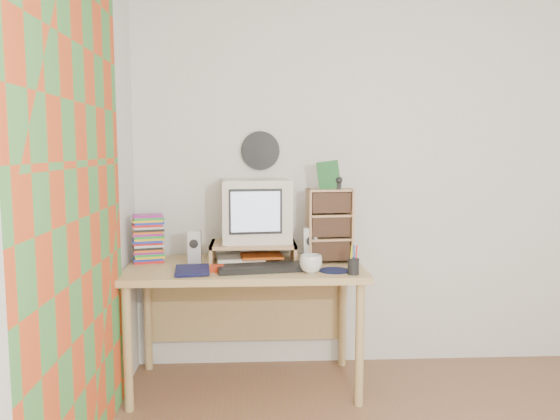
{
  "coord_description": "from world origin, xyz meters",
  "views": [
    {
      "loc": [
        -0.98,
        -1.82,
        1.45
      ],
      "look_at": [
        -0.82,
        1.33,
        1.09
      ],
      "focal_mm": 35.0,
      "sensor_mm": 36.0,
      "label": 1
    }
  ],
  "objects": [
    {
      "name": "back_wall",
      "position": [
        0.0,
        1.75,
        1.25
      ],
      "size": [
        3.5,
        0.0,
        3.5
      ],
      "primitive_type": "plane",
      "rotation": [
        1.57,
        0.0,
        0.0
      ],
      "color": "white",
      "rests_on": "floor"
    },
    {
      "name": "left_wall",
      "position": [
        -1.75,
        0.0,
        1.25
      ],
      "size": [
        0.0,
        3.5,
        3.5
      ],
      "primitive_type": "plane",
      "rotation": [
        1.57,
        0.0,
        1.57
      ],
      "color": "white",
      "rests_on": "floor"
    },
    {
      "name": "curtain",
      "position": [
        -1.71,
        0.48,
        1.15
      ],
      "size": [
        0.0,
        2.2,
        2.2
      ],
      "primitive_type": "plane",
      "rotation": [
        1.57,
        0.0,
        1.57
      ],
      "color": "#D24A1D",
      "rests_on": "left_wall"
    },
    {
      "name": "wall_disc",
      "position": [
        -0.93,
        1.73,
        1.43
      ],
      "size": [
        0.25,
        0.02,
        0.25
      ],
      "primitive_type": "cylinder",
      "rotation": [
        1.57,
        0.0,
        0.0
      ],
      "color": "black",
      "rests_on": "back_wall"
    },
    {
      "name": "desk",
      "position": [
        -1.03,
        1.44,
        0.62
      ],
      "size": [
        1.4,
        0.7,
        0.75
      ],
      "color": "tan",
      "rests_on": "floor"
    },
    {
      "name": "monitor_riser",
      "position": [
        -0.98,
        1.48,
        0.84
      ],
      "size": [
        0.52,
        0.3,
        0.12
      ],
      "color": "tan",
      "rests_on": "desk"
    },
    {
      "name": "crt_monitor",
      "position": [
        -0.96,
        1.53,
        1.06
      ],
      "size": [
        0.45,
        0.45,
        0.38
      ],
      "primitive_type": "cube",
      "rotation": [
        0.0,
        0.0,
        0.11
      ],
      "color": "beige",
      "rests_on": "monitor_riser"
    },
    {
      "name": "speaker_left",
      "position": [
        -1.33,
        1.41,
        0.85
      ],
      "size": [
        0.08,
        0.08,
        0.21
      ],
      "primitive_type": "cube",
      "rotation": [
        0.0,
        0.0,
        0.02
      ],
      "color": "#B8B8BD",
      "rests_on": "desk"
    },
    {
      "name": "speaker_right",
      "position": [
        -0.63,
        1.44,
        0.86
      ],
      "size": [
        0.08,
        0.08,
        0.22
      ],
      "primitive_type": "cube",
      "rotation": [
        0.0,
        0.0,
        -0.03
      ],
      "color": "#B8B8BD",
      "rests_on": "desk"
    },
    {
      "name": "keyboard",
      "position": [
        -0.93,
        1.23,
        0.77
      ],
      "size": [
        0.52,
        0.24,
        0.03
      ],
      "primitive_type": "cube",
      "rotation": [
        0.0,
        0.0,
        0.15
      ],
      "color": "black",
      "rests_on": "desk"
    },
    {
      "name": "dvd_stack",
      "position": [
        -1.62,
        1.51,
        0.88
      ],
      "size": [
        0.2,
        0.16,
        0.25
      ],
      "primitive_type": null,
      "rotation": [
        0.0,
        0.0,
        0.24
      ],
      "color": "brown",
      "rests_on": "desk"
    },
    {
      "name": "cd_rack",
      "position": [
        -0.51,
        1.45,
        0.98
      ],
      "size": [
        0.28,
        0.17,
        0.45
      ],
      "primitive_type": "cube",
      "rotation": [
        0.0,
        0.0,
        0.09
      ],
      "color": "tan",
      "rests_on": "desk"
    },
    {
      "name": "mug",
      "position": [
        -0.66,
        1.17,
        0.8
      ],
      "size": [
        0.16,
        0.16,
        0.1
      ],
      "primitive_type": "imported",
      "rotation": [
        0.0,
        0.0,
        0.31
      ],
      "color": "silver",
      "rests_on": "desk"
    },
    {
      "name": "diary",
      "position": [
        -1.42,
        1.21,
        0.77
      ],
      "size": [
        0.25,
        0.2,
        0.05
      ],
      "primitive_type": "imported",
      "rotation": [
        0.0,
        0.0,
        0.1
      ],
      "color": "#10113C",
      "rests_on": "desk"
    },
    {
      "name": "mousepad",
      "position": [
        -0.52,
        1.21,
        0.75
      ],
      "size": [
        0.19,
        0.19,
        0.0
      ],
      "primitive_type": "cylinder",
      "rotation": [
        0.0,
        0.0,
        0.04
      ],
      "color": "black",
      "rests_on": "desk"
    },
    {
      "name": "pen_cup",
      "position": [
        -0.43,
        1.11,
        0.81
      ],
      "size": [
        0.08,
        0.08,
        0.13
      ],
      "primitive_type": null,
      "rotation": [
        0.0,
        0.0,
        0.34
      ],
      "color": "black",
      "rests_on": "desk"
    },
    {
      "name": "papers",
      "position": [
        -1.01,
        1.51,
        0.77
      ],
      "size": [
        0.31,
        0.24,
        0.04
      ],
      "primitive_type": null,
      "rotation": [
        0.0,
        0.0,
        0.1
      ],
      "color": "white",
      "rests_on": "desk"
    },
    {
      "name": "red_box",
      "position": [
        -1.19,
        1.22,
        0.77
      ],
      "size": [
        0.08,
        0.05,
        0.04
      ],
      "primitive_type": "cube",
      "rotation": [
        0.0,
        0.0,
        -0.07
      ],
      "color": "#B02D12",
      "rests_on": "desk"
    },
    {
      "name": "game_box",
      "position": [
        -0.52,
        1.43,
        1.28
      ],
      "size": [
        0.13,
        0.05,
        0.17
      ],
      "primitive_type": "cube",
      "rotation": [
        0.0,
        0.0,
        -0.16
      ],
      "color": "#185522",
      "rests_on": "cd_rack"
    },
    {
      "name": "webcam",
      "position": [
        -0.46,
        1.42,
        1.24
      ],
      "size": [
        0.05,
        0.05,
        0.08
      ],
      "primitive_type": null,
      "rotation": [
        0.0,
        0.0,
        -0.05
      ],
      "color": "black",
      "rests_on": "cd_rack"
    }
  ]
}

